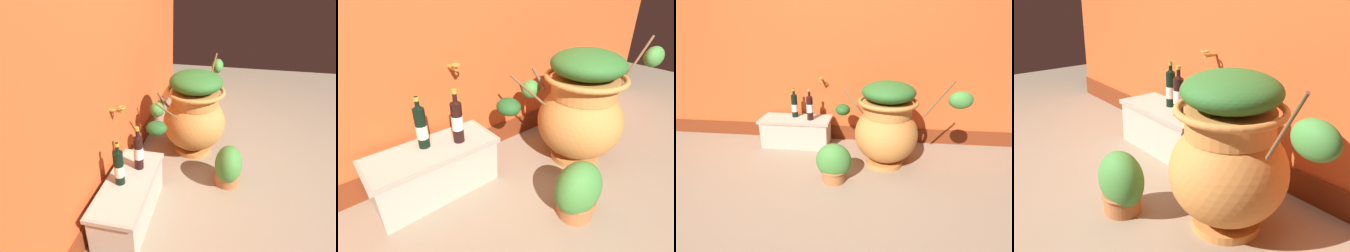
# 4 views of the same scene
# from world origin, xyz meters

# --- Properties ---
(ground_plane) EXTENTS (7.00, 7.00, 0.00)m
(ground_plane) POSITION_xyz_m (0.00, 0.00, 0.00)
(ground_plane) COLOR gray
(back_wall) EXTENTS (4.40, 0.33, 2.60)m
(back_wall) POSITION_xyz_m (-0.00, 1.20, 1.29)
(back_wall) COLOR #D15123
(back_wall) RESTS_ON ground_plane
(terracotta_urn) EXTENTS (1.20, 0.68, 0.87)m
(terracotta_urn) POSITION_xyz_m (0.53, 0.56, 0.42)
(terracotta_urn) COLOR #CC7F3D
(terracotta_urn) RESTS_ON ground_plane
(stone_ledge) EXTENTS (0.79, 0.33, 0.32)m
(stone_ledge) POSITION_xyz_m (-0.45, 0.89, 0.17)
(stone_ledge) COLOR #B2A893
(stone_ledge) RESTS_ON ground_plane
(wine_bottle_left) EXTENTS (0.07, 0.07, 0.32)m
(wine_bottle_left) POSITION_xyz_m (-0.47, 0.94, 0.46)
(wine_bottle_left) COLOR black
(wine_bottle_left) RESTS_ON stone_ledge
(wine_bottle_middle) EXTENTS (0.07, 0.07, 0.34)m
(wine_bottle_middle) POSITION_xyz_m (-0.28, 0.86, 0.47)
(wine_bottle_middle) COLOR black
(wine_bottle_middle) RESTS_ON stone_ledge
(potted_shrub) EXTENTS (0.31, 0.23, 0.35)m
(potted_shrub) POSITION_xyz_m (0.08, 0.20, 0.17)
(potted_shrub) COLOR #B26638
(potted_shrub) RESTS_ON ground_plane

